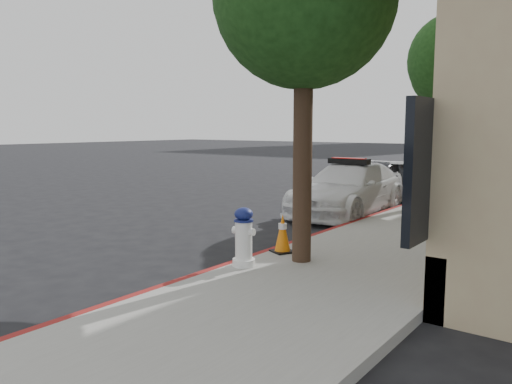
{
  "coord_description": "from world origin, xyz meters",
  "views": [
    {
      "loc": [
        7.02,
        -8.67,
        2.28
      ],
      "look_at": [
        1.1,
        -0.82,
        1.0
      ],
      "focal_mm": 35.0,
      "sensor_mm": 36.0,
      "label": 1
    }
  ],
  "objects_px": {
    "parked_car_mid": "(376,181)",
    "parked_car_far": "(471,158)",
    "police_car": "(348,189)",
    "fire_hydrant": "(244,238)",
    "traffic_cone": "(283,233)"
  },
  "relations": [
    {
      "from": "traffic_cone",
      "to": "parked_car_far",
      "type": "bearing_deg",
      "value": 95.42
    },
    {
      "from": "parked_car_mid",
      "to": "fire_hydrant",
      "type": "height_order",
      "value": "parked_car_mid"
    },
    {
      "from": "fire_hydrant",
      "to": "traffic_cone",
      "type": "height_order",
      "value": "fire_hydrant"
    },
    {
      "from": "parked_car_far",
      "to": "traffic_cone",
      "type": "xyz_separation_m",
      "value": [
        1.92,
        -20.26,
        -0.25
      ]
    },
    {
      "from": "parked_car_mid",
      "to": "parked_car_far",
      "type": "height_order",
      "value": "parked_car_far"
    },
    {
      "from": "police_car",
      "to": "traffic_cone",
      "type": "bearing_deg",
      "value": -77.31
    },
    {
      "from": "parked_car_far",
      "to": "fire_hydrant",
      "type": "bearing_deg",
      "value": -78.76
    },
    {
      "from": "police_car",
      "to": "parked_car_far",
      "type": "height_order",
      "value": "police_car"
    },
    {
      "from": "fire_hydrant",
      "to": "traffic_cone",
      "type": "xyz_separation_m",
      "value": [
        0.0,
        1.07,
        -0.12
      ]
    },
    {
      "from": "parked_car_mid",
      "to": "fire_hydrant",
      "type": "bearing_deg",
      "value": -82.95
    },
    {
      "from": "parked_car_far",
      "to": "police_car",
      "type": "bearing_deg",
      "value": -81.39
    },
    {
      "from": "police_car",
      "to": "parked_car_far",
      "type": "xyz_separation_m",
      "value": [
        -0.67,
        15.3,
        0.06
      ]
    },
    {
      "from": "police_car",
      "to": "traffic_cone",
      "type": "distance_m",
      "value": 5.12
    },
    {
      "from": "parked_car_mid",
      "to": "police_car",
      "type": "bearing_deg",
      "value": -89.21
    },
    {
      "from": "parked_car_mid",
      "to": "parked_car_far",
      "type": "bearing_deg",
      "value": 89.8
    }
  ]
}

